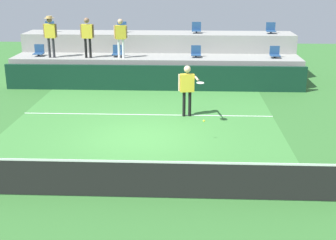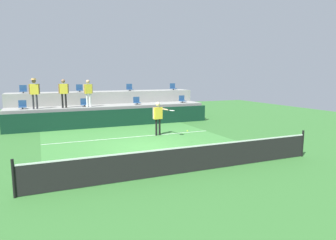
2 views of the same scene
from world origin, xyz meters
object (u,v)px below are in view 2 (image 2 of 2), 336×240
at_px(stadium_chair_upper_far_left, 23,90).
at_px(stadium_chair_lower_far_right, 182,100).
at_px(stadium_chair_upper_left, 80,89).
at_px(spectator_in_white, 64,90).
at_px(stadium_chair_lower_right, 137,101).
at_px(stadium_chair_upper_far_right, 173,87).
at_px(tennis_player, 158,115).
at_px(spectator_in_grey, 88,91).
at_px(stadium_chair_lower_far_left, 23,105).
at_px(spectator_with_hat, 34,90).
at_px(tennis_ball, 187,131).
at_px(stadium_chair_lower_left, 84,103).
at_px(stadium_chair_upper_right, 130,88).

bearing_deg(stadium_chair_upper_far_left, stadium_chair_lower_far_right, -9.60).
bearing_deg(stadium_chair_upper_left, spectator_in_white, -119.23).
distance_m(stadium_chair_lower_right, spectator_in_white, 4.90).
xyz_separation_m(stadium_chair_upper_far_right, tennis_player, (-3.93, -6.75, -1.18)).
distance_m(stadium_chair_lower_far_right, spectator_in_grey, 6.90).
height_order(tennis_player, spectator_in_grey, spectator_in_grey).
height_order(stadium_chair_lower_far_left, tennis_player, tennis_player).
relative_size(stadium_chair_upper_far_right, tennis_player, 0.28).
height_order(tennis_player, spectator_with_hat, spectator_with_hat).
bearing_deg(stadium_chair_upper_far_right, tennis_ball, -110.40).
distance_m(stadium_chair_lower_left, spectator_in_grey, 0.94).
bearing_deg(stadium_chair_upper_far_right, stadium_chair_lower_right, -153.30).
height_order(stadium_chair_upper_far_right, tennis_player, stadium_chair_upper_far_right).
distance_m(stadium_chair_upper_far_left, stadium_chair_upper_right, 7.16).
distance_m(stadium_chair_lower_far_left, stadium_chair_lower_right, 7.16).
height_order(stadium_chair_upper_far_left, spectator_with_hat, spectator_with_hat).
xyz_separation_m(stadium_chair_lower_far_right, stadium_chair_upper_left, (-7.10, 1.80, 0.85)).
xyz_separation_m(stadium_chair_lower_far_right, tennis_ball, (-3.35, -7.38, -0.84)).
relative_size(stadium_chair_lower_left, tennis_player, 0.28).
height_order(stadium_chair_upper_left, spectator_in_white, spectator_in_white).
xyz_separation_m(stadium_chair_upper_left, spectator_with_hat, (-2.87, -2.18, 0.07)).
height_order(stadium_chair_lower_left, stadium_chair_lower_far_right, same).
relative_size(stadium_chair_lower_left, stadium_chair_upper_right, 1.00).
distance_m(stadium_chair_lower_far_left, stadium_chair_lower_left, 3.61).
bearing_deg(stadium_chair_upper_far_right, stadium_chair_upper_right, 180.00).
bearing_deg(tennis_ball, stadium_chair_lower_far_right, 65.58).
bearing_deg(stadium_chair_upper_left, stadium_chair_lower_right, -26.67).
bearing_deg(stadium_chair_upper_far_left, spectator_in_white, -43.17).
bearing_deg(spectator_with_hat, tennis_ball, -46.61).
height_order(stadium_chair_lower_left, spectator_with_hat, spectator_with_hat).
height_order(stadium_chair_lower_right, spectator_in_grey, spectator_in_grey).
relative_size(stadium_chair_lower_far_left, stadium_chair_lower_left, 1.00).
distance_m(stadium_chair_upper_far_left, stadium_chair_upper_left, 3.55).
height_order(stadium_chair_lower_right, stadium_chair_upper_far_right, stadium_chair_upper_far_right).
bearing_deg(stadium_chair_lower_far_right, stadium_chair_upper_left, 165.77).
height_order(stadium_chair_lower_left, stadium_chair_lower_right, same).
height_order(stadium_chair_upper_left, spectator_with_hat, spectator_with_hat).
bearing_deg(stadium_chair_lower_far_left, spectator_with_hat, -28.54).
relative_size(stadium_chair_upper_far_left, stadium_chair_upper_right, 1.00).
distance_m(stadium_chair_lower_far_right, tennis_ball, 8.15).
height_order(spectator_in_white, spectator_in_grey, spectator_in_white).
xyz_separation_m(stadium_chair_lower_right, stadium_chair_upper_left, (-3.58, 1.80, 0.85)).
bearing_deg(stadium_chair_upper_far_right, spectator_with_hat, -167.72).
bearing_deg(stadium_chair_lower_left, stadium_chair_upper_far_right, 14.17).
xyz_separation_m(tennis_player, spectator_in_white, (-4.45, 4.57, 1.19)).
relative_size(spectator_with_hat, spectator_in_grey, 1.06).
bearing_deg(stadium_chair_upper_right, stadium_chair_upper_far_right, 0.00).
xyz_separation_m(stadium_chair_lower_far_right, spectator_with_hat, (-9.97, -0.38, 0.92)).
relative_size(stadium_chair_lower_left, stadium_chair_upper_left, 1.00).
xyz_separation_m(stadium_chair_upper_left, stadium_chair_upper_right, (3.61, 0.00, 0.00)).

